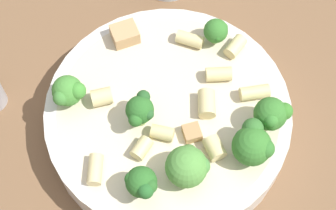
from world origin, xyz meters
The scene contains 21 objects.
ground_plane centered at (0.00, 0.00, 0.00)m, with size 2.00×2.00×0.00m, color brown.
pasta_bowl centered at (0.00, 0.00, 0.02)m, with size 0.25×0.25×0.04m.
broccoli_floret_0 centered at (0.05, 0.08, 0.06)m, with size 0.03×0.03×0.03m.
broccoli_floret_1 centered at (0.07, -0.05, 0.06)m, with size 0.04×0.04×0.04m.
broccoli_floret_2 centered at (-0.03, -0.01, 0.06)m, with size 0.03×0.03×0.04m.
broccoli_floret_3 centered at (0.01, -0.07, 0.06)m, with size 0.04×0.04×0.04m.
broccoli_floret_4 centered at (-0.10, 0.02, 0.06)m, with size 0.03×0.03×0.03m.
broccoli_floret_5 centered at (-0.03, -0.08, 0.06)m, with size 0.03×0.03×0.04m.
broccoli_floret_6 centered at (0.10, -0.02, 0.06)m, with size 0.04×0.03×0.04m.
rigatoni_0 centered at (0.05, 0.03, 0.05)m, with size 0.01×0.01×0.03m, color beige.
rigatoni_1 centered at (-0.03, -0.04, 0.05)m, with size 0.01×0.01×0.02m, color beige.
rigatoni_2 centered at (0.09, 0.01, 0.05)m, with size 0.01×0.01×0.03m, color beige.
rigatoni_3 centered at (0.04, 0.00, 0.05)m, with size 0.02×0.02×0.03m, color beige.
rigatoni_4 centered at (-0.01, -0.03, 0.05)m, with size 0.01×0.01×0.02m, color beige.
rigatoni_5 centered at (0.04, -0.05, 0.05)m, with size 0.02×0.02×0.02m, color beige.
rigatoni_6 centered at (0.03, 0.08, 0.05)m, with size 0.01×0.01×0.03m, color beige.
rigatoni_7 centered at (0.07, 0.07, 0.05)m, with size 0.01×0.01×0.02m, color beige.
rigatoni_8 centered at (-0.06, 0.01, 0.05)m, with size 0.02×0.02×0.02m, color beige.
rigatoni_9 centered at (-0.07, -0.06, 0.05)m, with size 0.01×0.01×0.03m, color beige.
chicken_chunk_0 centered at (0.02, -0.03, 0.05)m, with size 0.02×0.02×0.01m, color tan.
chicken_chunk_1 centered at (-0.04, 0.09, 0.05)m, with size 0.03×0.02×0.02m, color tan.
Camera 1 is at (-0.01, -0.25, 0.54)m, focal length 60.00 mm.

